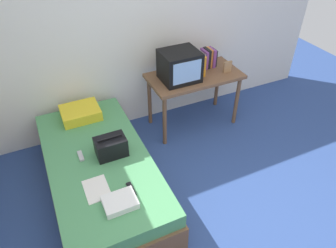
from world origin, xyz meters
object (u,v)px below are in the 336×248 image
at_px(remote_dark, 131,189).
at_px(remote_silver, 81,156).
at_px(pillow, 81,113).
at_px(folded_towel, 120,202).
at_px(picture_frame, 227,67).
at_px(bed, 101,175).
at_px(water_bottle, 204,67).
at_px(tv, 180,66).
at_px(desk, 194,81).
at_px(book_row, 208,58).
at_px(magazine, 97,189).
at_px(handbag, 111,147).

distance_m(remote_dark, remote_silver, 0.68).
bearing_deg(pillow, folded_towel, -89.05).
height_order(picture_frame, folded_towel, picture_frame).
height_order(bed, water_bottle, water_bottle).
distance_m(water_bottle, picture_frame, 0.33).
bearing_deg(water_bottle, tv, 170.66).
bearing_deg(desk, tv, -174.74).
bearing_deg(book_row, desk, -153.27).
bearing_deg(folded_towel, remote_silver, 103.70).
xyz_separation_m(picture_frame, pillow, (-1.83, 0.20, -0.28)).
xyz_separation_m(bed, remote_silver, (-0.15, 0.08, 0.25)).
relative_size(water_bottle, pillow, 0.59).
xyz_separation_m(picture_frame, folded_towel, (-1.81, -1.18, -0.31)).
bearing_deg(water_bottle, magazine, -149.00).
bearing_deg(book_row, remote_dark, -139.39).
relative_size(bed, pillow, 4.68).
relative_size(bed, folded_towel, 7.14).
bearing_deg(tv, book_row, 17.28).
relative_size(desk, magazine, 4.00).
relative_size(remote_dark, folded_towel, 0.56).
height_order(tv, picture_frame, tv).
relative_size(pillow, handbag, 1.43).
distance_m(water_bottle, pillow, 1.55).
distance_m(pillow, handbag, 0.77).
xyz_separation_m(tv, book_row, (0.48, 0.15, -0.06)).
height_order(picture_frame, handbag, picture_frame).
height_order(pillow, remote_silver, pillow).
bearing_deg(remote_silver, magazine, -85.67).
distance_m(water_bottle, book_row, 0.27).
height_order(bed, tv, tv).
distance_m(desk, tv, 0.35).
distance_m(bed, book_row, 1.96).
relative_size(handbag, magazine, 1.03).
bearing_deg(picture_frame, remote_silver, -166.97).
bearing_deg(remote_dark, magazine, 154.07).
height_order(remote_dark, remote_silver, same).
height_order(bed, handbag, handbag).
relative_size(water_bottle, remote_dark, 1.63).
height_order(desk, magazine, desk).
bearing_deg(pillow, remote_silver, -103.02).
xyz_separation_m(book_row, handbag, (-1.55, -0.79, -0.28)).
relative_size(book_row, remote_dark, 1.56).
height_order(desk, remote_dark, desk).
bearing_deg(folded_towel, remote_dark, 38.74).
bearing_deg(desk, picture_frame, -15.87).
bearing_deg(book_row, bed, -155.13).
distance_m(water_bottle, handbag, 1.52).
distance_m(book_row, handbag, 1.76).
height_order(desk, book_row, book_row).
xyz_separation_m(pillow, remote_silver, (-0.15, -0.66, -0.05)).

